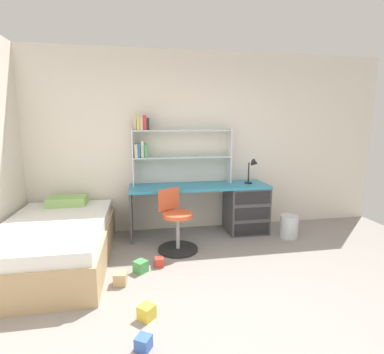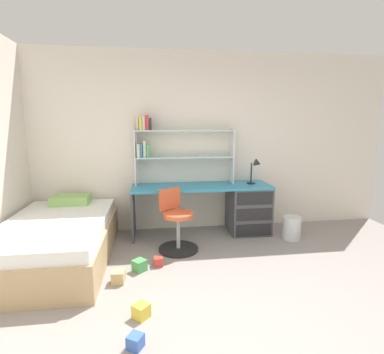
{
  "view_description": "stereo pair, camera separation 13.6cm",
  "coord_description": "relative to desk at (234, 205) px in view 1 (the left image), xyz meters",
  "views": [
    {
      "loc": [
        -0.88,
        -1.88,
        1.63
      ],
      "look_at": [
        -0.27,
        1.57,
        1.0
      ],
      "focal_mm": 27.52,
      "sensor_mm": 36.0,
      "label": 1
    },
    {
      "loc": [
        -0.74,
        -1.9,
        1.63
      ],
      "look_at": [
        -0.27,
        1.57,
        1.0
      ],
      "focal_mm": 27.52,
      "sensor_mm": 36.0,
      "label": 2
    }
  ],
  "objects": [
    {
      "name": "bookshelf_hutch",
      "position": [
        -0.99,
        0.17,
        0.93
      ],
      "size": [
        1.47,
        0.22,
        1.01
      ],
      "color": "silver",
      "rests_on": "desk"
    },
    {
      "name": "toy_block_red_0",
      "position": [
        -1.21,
        -0.94,
        -0.36
      ],
      "size": [
        0.11,
        0.11,
        0.1
      ],
      "primitive_type": "cube",
      "rotation": [
        0.0,
        0.0,
        1.64
      ],
      "color": "red",
      "rests_on": "ground_plane"
    },
    {
      "name": "room_shell",
      "position": [
        -1.79,
        -0.98,
        0.94
      ],
      "size": [
        6.01,
        6.14,
        2.7
      ],
      "color": "silver",
      "rests_on": "ground_plane"
    },
    {
      "name": "toy_block_blue_2",
      "position": [
        -1.41,
        -2.21,
        -0.36
      ],
      "size": [
        0.14,
        0.14,
        0.1
      ],
      "primitive_type": "cube",
      "rotation": [
        0.0,
        0.0,
        1.04
      ],
      "color": "#3860B7",
      "rests_on": "ground_plane"
    },
    {
      "name": "desk_lamp",
      "position": [
        0.28,
        -0.02,
        0.59
      ],
      "size": [
        0.2,
        0.17,
        0.38
      ],
      "color": "black",
      "rests_on": "desk"
    },
    {
      "name": "desk",
      "position": [
        0.0,
        0.0,
        0.0
      ],
      "size": [
        2.04,
        0.57,
        0.75
      ],
      "color": "teal",
      "rests_on": "ground_plane"
    },
    {
      "name": "swivel_chair",
      "position": [
        -0.95,
        -0.51,
        -0.1
      ],
      "size": [
        0.52,
        0.52,
        0.8
      ],
      "color": "black",
      "rests_on": "ground_plane"
    },
    {
      "name": "toy_block_natural_4",
      "position": [
        -1.63,
        -1.26,
        -0.35
      ],
      "size": [
        0.14,
        0.14,
        0.13
      ],
      "primitive_type": "cube",
      "rotation": [
        0.0,
        0.0,
        3.03
      ],
      "color": "tan",
      "rests_on": "ground_plane"
    },
    {
      "name": "bed_platform",
      "position": [
        -2.4,
        -0.67,
        -0.15
      ],
      "size": [
        1.19,
        1.93,
        0.64
      ],
      "color": "tan",
      "rests_on": "ground_plane"
    },
    {
      "name": "waste_bin",
      "position": [
        0.71,
        -0.38,
        -0.25
      ],
      "size": [
        0.26,
        0.26,
        0.33
      ],
      "primitive_type": "cylinder",
      "color": "silver",
      "rests_on": "ground_plane"
    },
    {
      "name": "toy_block_yellow_1",
      "position": [
        -1.38,
        -1.86,
        -0.35
      ],
      "size": [
        0.17,
        0.17,
        0.12
      ],
      "primitive_type": "cube",
      "rotation": [
        0.0,
        0.0,
        0.81
      ],
      "color": "gold",
      "rests_on": "ground_plane"
    },
    {
      "name": "toy_block_green_3",
      "position": [
        -1.42,
        -1.04,
        -0.35
      ],
      "size": [
        0.18,
        0.18,
        0.13
      ],
      "primitive_type": "cube",
      "rotation": [
        0.0,
        0.0,
        0.72
      ],
      "color": "#479E51",
      "rests_on": "ground_plane"
    },
    {
      "name": "ground_plane",
      "position": [
        -0.51,
        -2.26,
        -0.42
      ],
      "size": [
        6.01,
        6.14,
        0.02
      ],
      "primitive_type": "cube",
      "color": "gray"
    }
  ]
}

